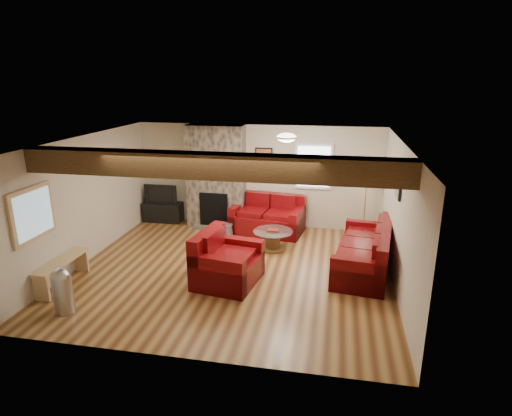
{
  "coord_description": "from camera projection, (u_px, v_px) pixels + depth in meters",
  "views": [
    {
      "loc": [
        1.87,
        -7.34,
        3.6
      ],
      "look_at": [
        0.4,
        0.4,
        1.17
      ],
      "focal_mm": 30.0,
      "sensor_mm": 36.0,
      "label": 1
    }
  ],
  "objects": [
    {
      "name": "room",
      "position": [
        231.0,
        209.0,
        7.92
      ],
      "size": [
        8.0,
        8.0,
        8.0
      ],
      "color": "#593317",
      "rests_on": "ground"
    },
    {
      "name": "oak_beam",
      "position": [
        210.0,
        166.0,
        6.43
      ],
      "size": [
        6.0,
        0.36,
        0.38
      ],
      "primitive_type": "cube",
      "color": "#372210",
      "rests_on": "room"
    },
    {
      "name": "chimney_breast",
      "position": [
        216.0,
        178.0,
        10.44
      ],
      "size": [
        1.4,
        0.67,
        2.5
      ],
      "color": "#322E27",
      "rests_on": "floor"
    },
    {
      "name": "back_window",
      "position": [
        314.0,
        167.0,
        10.13
      ],
      "size": [
        0.9,
        0.08,
        1.1
      ],
      "primitive_type": null,
      "color": "white",
      "rests_on": "room"
    },
    {
      "name": "hatch_window",
      "position": [
        33.0,
        214.0,
        6.98
      ],
      "size": [
        0.08,
        1.0,
        0.9
      ],
      "primitive_type": null,
      "color": "tan",
      "rests_on": "room"
    },
    {
      "name": "ceiling_dome",
      "position": [
        286.0,
        139.0,
        8.25
      ],
      "size": [
        0.4,
        0.4,
        0.18
      ],
      "primitive_type": null,
      "color": "white",
      "rests_on": "room"
    },
    {
      "name": "artwork_back",
      "position": [
        264.0,
        159.0,
        10.3
      ],
      "size": [
        0.42,
        0.06,
        0.52
      ],
      "primitive_type": null,
      "color": "black",
      "rests_on": "room"
    },
    {
      "name": "artwork_right",
      "position": [
        398.0,
        186.0,
        7.52
      ],
      "size": [
        0.06,
        0.55,
        0.42
      ],
      "primitive_type": null,
      "color": "black",
      "rests_on": "room"
    },
    {
      "name": "sofa_three",
      "position": [
        364.0,
        248.0,
        8.21
      ],
      "size": [
        1.25,
        2.37,
        0.87
      ],
      "primitive_type": null,
      "rotation": [
        0.0,
        0.0,
        -1.71
      ],
      "color": "#4C050A",
      "rests_on": "floor"
    },
    {
      "name": "loveseat",
      "position": [
        267.0,
        214.0,
        10.19
      ],
      "size": [
        1.79,
        1.2,
        0.89
      ],
      "primitive_type": null,
      "rotation": [
        0.0,
        0.0,
        -0.15
      ],
      "color": "#4C050A",
      "rests_on": "floor"
    },
    {
      "name": "armchair_red",
      "position": [
        228.0,
        258.0,
        7.67
      ],
      "size": [
        1.19,
        1.31,
        0.94
      ],
      "primitive_type": null,
      "rotation": [
        0.0,
        0.0,
        1.41
      ],
      "color": "#4C050A",
      "rests_on": "floor"
    },
    {
      "name": "coffee_table",
      "position": [
        273.0,
        240.0,
        9.24
      ],
      "size": [
        0.86,
        0.86,
        0.45
      ],
      "color": "#402A14",
      "rests_on": "floor"
    },
    {
      "name": "tv_cabinet",
      "position": [
        163.0,
        212.0,
        11.02
      ],
      "size": [
        1.0,
        0.4,
        0.5
      ],
      "primitive_type": "cube",
      "color": "black",
      "rests_on": "floor"
    },
    {
      "name": "television",
      "position": [
        162.0,
        193.0,
        10.88
      ],
      "size": [
        0.85,
        0.11,
        0.49
      ],
      "primitive_type": "imported",
      "color": "black",
      "rests_on": "tv_cabinet"
    },
    {
      "name": "floor_lamp",
      "position": [
        367.0,
        181.0,
        9.78
      ],
      "size": [
        0.39,
        0.39,
        1.53
      ],
      "color": "tan",
      "rests_on": "floor"
    },
    {
      "name": "pine_bench",
      "position": [
        63.0,
        273.0,
        7.64
      ],
      "size": [
        0.3,
        1.27,
        0.47
      ],
      "primitive_type": null,
      "color": "tan",
      "rests_on": "floor"
    },
    {
      "name": "pedal_bin",
      "position": [
        63.0,
        290.0,
        6.7
      ],
      "size": [
        0.31,
        0.31,
        0.76
      ],
      "primitive_type": null,
      "rotation": [
        0.0,
        0.0,
        -0.03
      ],
      "color": "#A8A9AD",
      "rests_on": "floor"
    },
    {
      "name": "coal_bucket",
      "position": [
        226.0,
        230.0,
        9.99
      ],
      "size": [
        0.33,
        0.33,
        0.31
      ],
      "primitive_type": null,
      "color": "slate",
      "rests_on": "floor"
    }
  ]
}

